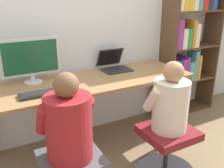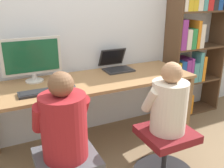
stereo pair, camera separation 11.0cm
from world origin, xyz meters
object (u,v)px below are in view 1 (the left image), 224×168
object	(u,v)px
person_at_laptop	(170,102)
keyboard	(43,93)
desktop_monitor	(31,60)
laptop	(114,65)
bookshelf	(188,43)
office_chair_right	(166,151)
person_at_monitor	(68,123)

from	to	relation	value
person_at_laptop	keyboard	bearing A→B (deg)	147.83
desktop_monitor	keyboard	bearing A→B (deg)	-88.17
desktop_monitor	laptop	bearing A→B (deg)	0.95
desktop_monitor	person_at_laptop	size ratio (longest dim) A/B	0.92
laptop	bookshelf	world-z (taller)	bookshelf
desktop_monitor	bookshelf	distance (m)	2.01
keyboard	person_at_laptop	bearing A→B (deg)	-32.17
keyboard	office_chair_right	bearing A→B (deg)	-32.37
laptop	person_at_monitor	size ratio (longest dim) A/B	0.52
bookshelf	desktop_monitor	bearing A→B (deg)	-179.86
laptop	person_at_monitor	distance (m)	1.26
person_at_laptop	office_chair_right	bearing A→B (deg)	-90.00
office_chair_right	keyboard	bearing A→B (deg)	147.63
keyboard	bookshelf	xyz separation A→B (m)	(2.00, 0.35, 0.20)
keyboard	person_at_laptop	distance (m)	1.09
desktop_monitor	laptop	size ratio (longest dim) A/B	1.68
office_chair_right	person_at_laptop	world-z (taller)	person_at_laptop
desktop_monitor	laptop	xyz separation A→B (m)	(0.92, 0.02, -0.18)
desktop_monitor	person_at_monitor	xyz separation A→B (m)	(0.05, -0.90, -0.26)
laptop	bookshelf	size ratio (longest dim) A/B	0.18
person_at_monitor	person_at_laptop	xyz separation A→B (m)	(0.89, -0.03, -0.01)
office_chair_right	bookshelf	world-z (taller)	bookshelf
office_chair_right	person_at_monitor	world-z (taller)	person_at_monitor
laptop	keyboard	xyz separation A→B (m)	(-0.90, -0.37, -0.04)
office_chair_right	person_at_laptop	size ratio (longest dim) A/B	0.92
laptop	keyboard	distance (m)	0.98
office_chair_right	bookshelf	distance (m)	1.61
laptop	desktop_monitor	bearing A→B (deg)	-179.05
keyboard	laptop	bearing A→B (deg)	22.00
office_chair_right	laptop	bearing A→B (deg)	91.10
bookshelf	person_at_monitor	bearing A→B (deg)	-155.28
desktop_monitor	bookshelf	world-z (taller)	bookshelf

